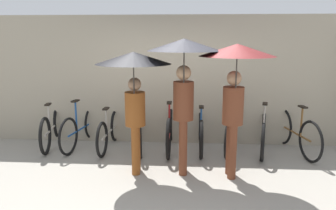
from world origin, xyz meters
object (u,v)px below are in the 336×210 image
Objects in this scene: parked_bicycle_1 at (81,128)px; pedestrian_center at (184,67)px; parked_bicycle_3 at (140,130)px; parked_bicycle_5 at (201,130)px; parked_bicycle_4 at (170,130)px; parked_bicycle_7 at (263,133)px; parked_bicycle_6 at (232,131)px; pedestrian_leading at (134,76)px; parked_bicycle_2 at (109,131)px; parked_bicycle_8 at (295,132)px; pedestrian_trailing at (236,72)px; parked_bicycle_0 at (52,127)px.

pedestrian_center reaches higher than parked_bicycle_1.
pedestrian_center reaches higher than parked_bicycle_3.
parked_bicycle_4 is at bearing 95.74° from parked_bicycle_5.
parked_bicycle_6 is at bearing 102.01° from parked_bicycle_7.
parked_bicycle_6 is at bearing -147.62° from pedestrian_leading.
parked_bicycle_1 is 0.61m from parked_bicycle_2.
pedestrian_leading is at bearing -148.33° from parked_bicycle_2.
parked_bicycle_1 is at bearing 77.26° from parked_bicycle_8.
parked_bicycle_4 is 2.12m from pedestrian_trailing.
pedestrian_leading is 0.91× the size of pedestrian_center.
pedestrian_leading is at bearing -128.28° from parked_bicycle_1.
parked_bicycle_2 is 0.77× the size of pedestrian_center.
parked_bicycle_5 is 1.90m from pedestrian_center.
pedestrian_center is at bearing 166.83° from parked_bicycle_5.
parked_bicycle_8 reaches higher than parked_bicycle_5.
parked_bicycle_7 is 0.89× the size of pedestrian_leading.
parked_bicycle_6 is (2.99, -0.06, 0.00)m from parked_bicycle_1.
parked_bicycle_5 is 1.01× the size of parked_bicycle_8.
pedestrian_trailing reaches higher than parked_bicycle_2.
parked_bicycle_5 is at bearing 100.14° from parked_bicycle_7.
parked_bicycle_7 is (1.80, -0.00, -0.03)m from parked_bicycle_4.
parked_bicycle_6 is at bearing -90.48° from parked_bicycle_4.
parked_bicycle_8 is at bearing -90.93° from parked_bicycle_4.
parked_bicycle_8 reaches higher than parked_bicycle_6.
parked_bicycle_1 reaches higher than parked_bicycle_0.
parked_bicycle_1 is at bearing 103.08° from parked_bicycle_6.
parked_bicycle_8 reaches higher than parked_bicycle_4.
parked_bicycle_8 reaches higher than parked_bicycle_2.
parked_bicycle_6 reaches higher than parked_bicycle_1.
parked_bicycle_0 is 1.80m from parked_bicycle_3.
pedestrian_trailing reaches higher than parked_bicycle_5.
parked_bicycle_5 is at bearing 76.30° from parked_bicycle_8.
parked_bicycle_0 is at bearing 103.35° from parked_bicycle_6.
parked_bicycle_8 is 0.90× the size of pedestrian_leading.
pedestrian_center is (0.75, 0.04, 0.13)m from pedestrian_leading.
pedestrian_trailing is (2.24, -1.29, 1.32)m from parked_bicycle_2.
parked_bicycle_0 is at bearing 102.03° from parked_bicycle_7.
pedestrian_trailing is (1.51, -0.05, 0.08)m from pedestrian_leading.
parked_bicycle_1 is 2.99m from parked_bicycle_6.
parked_bicycle_1 reaches higher than parked_bicycle_2.
parked_bicycle_7 is (1.20, -0.06, -0.01)m from parked_bicycle_5.
parked_bicycle_4 is at bearing -86.96° from parked_bicycle_2.
pedestrian_leading is (0.13, -1.28, 1.21)m from parked_bicycle_3.
parked_bicycle_0 is 3.93m from pedestrian_trailing.
pedestrian_center reaches higher than parked_bicycle_4.
parked_bicycle_0 is at bearing -40.09° from pedestrian_leading.
parked_bicycle_7 is (2.99, 0.03, 0.01)m from parked_bicycle_2.
parked_bicycle_1 is 0.96× the size of parked_bicycle_4.
parked_bicycle_8 is (4.19, -0.08, 0.01)m from parked_bicycle_1.
parked_bicycle_1 is at bearing -50.66° from pedestrian_leading.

